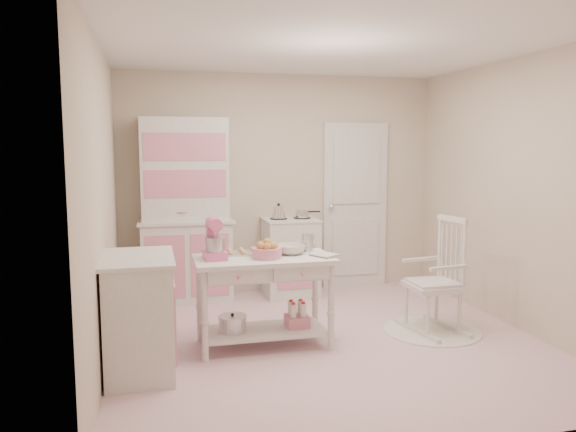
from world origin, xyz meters
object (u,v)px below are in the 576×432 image
at_px(work_table, 264,302).
at_px(hutch, 186,210).
at_px(base_cabinet, 140,314).
at_px(bread_basket, 267,253).
at_px(stove, 290,257).
at_px(rocking_chair, 433,275).
at_px(stand_mixer, 215,239).

bearing_deg(work_table, hutch, 108.89).
relative_size(base_cabinet, bread_basket, 3.68).
xyz_separation_m(stove, bread_basket, (-0.62, -1.65, 0.39)).
relative_size(rocking_chair, work_table, 0.92).
relative_size(work_table, stand_mixer, 3.53).
distance_m(hutch, stand_mixer, 1.64).
distance_m(stove, bread_basket, 1.80).
relative_size(hutch, bread_basket, 8.32).
distance_m(hutch, stove, 1.33).
bearing_deg(rocking_chair, bread_basket, 173.08).
distance_m(stand_mixer, bread_basket, 0.46).
bearing_deg(hutch, bread_basket, -71.02).
relative_size(base_cabinet, rocking_chair, 0.84).
xyz_separation_m(base_cabinet, bread_basket, (1.07, 0.27, 0.39)).
relative_size(hutch, work_table, 1.73).
distance_m(base_cabinet, rocking_chair, 2.71).
height_order(stove, rocking_chair, rocking_chair).
bearing_deg(stand_mixer, stove, 51.21).
height_order(base_cabinet, bread_basket, base_cabinet).
bearing_deg(work_table, rocking_chair, 0.39).
distance_m(hutch, rocking_chair, 2.78).
distance_m(base_cabinet, stand_mixer, 0.88).
distance_m(stove, base_cabinet, 2.56).
bearing_deg(base_cabinet, hutch, 76.21).
bearing_deg(base_cabinet, stove, 48.78).
bearing_deg(hutch, rocking_chair, -36.65).
distance_m(hutch, work_table, 1.86).
distance_m(rocking_chair, work_table, 1.64).
bearing_deg(stand_mixer, work_table, -7.71).
xyz_separation_m(stove, stand_mixer, (-1.06, -1.58, 0.51)).
bearing_deg(bread_basket, work_table, 111.80).
distance_m(base_cabinet, bread_basket, 1.17).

